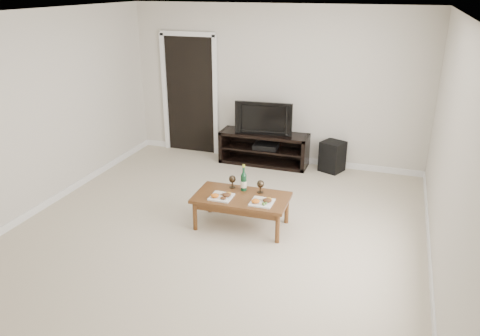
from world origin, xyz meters
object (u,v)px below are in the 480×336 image
object	(u,v)px
media_console	(264,148)
television	(265,117)
subwoofer	(332,156)
coffee_table	(241,211)

from	to	relation	value
media_console	television	size ratio (longest dim) A/B	1.56
media_console	subwoofer	bearing A→B (deg)	2.77
media_console	television	world-z (taller)	television
media_console	coffee_table	distance (m)	2.24
television	coffee_table	size ratio (longest dim) A/B	0.81
television	coffee_table	world-z (taller)	television
media_console	coffee_table	xyz separation A→B (m)	(0.35, -2.22, -0.07)
television	subwoofer	xyz separation A→B (m)	(1.15, 0.06, -0.57)
subwoofer	television	bearing A→B (deg)	-154.36
television	subwoofer	distance (m)	1.29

